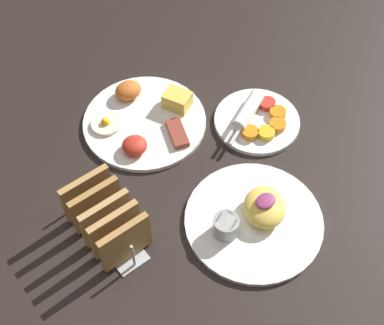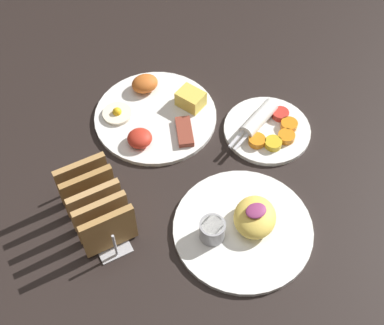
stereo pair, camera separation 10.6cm
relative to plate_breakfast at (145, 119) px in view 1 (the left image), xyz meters
name	(u,v)px [view 1 (the left image)]	position (x,y,z in m)	size (l,w,h in m)	color
ground_plane	(188,184)	(-0.02, -0.19, -0.01)	(3.00, 3.00, 0.00)	black
plate_breakfast	(145,119)	(0.00, 0.00, 0.00)	(0.27, 0.27, 0.05)	white
plate_condiments	(257,119)	(0.19, -0.15, 0.00)	(0.20, 0.19, 0.04)	white
plate_foreground	(254,217)	(0.02, -0.33, 0.00)	(0.26, 0.26, 0.06)	white
toast_rack	(106,219)	(-0.21, -0.18, 0.04)	(0.10, 0.18, 0.10)	#B7B7BC
teaspoon	(294,199)	(0.12, -0.34, -0.01)	(0.05, 0.12, 0.01)	silver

